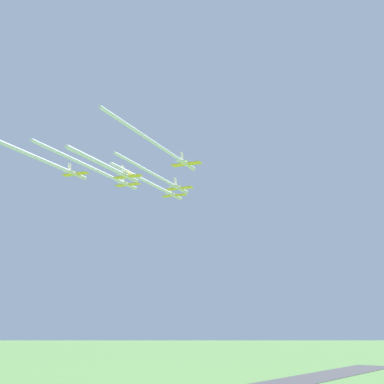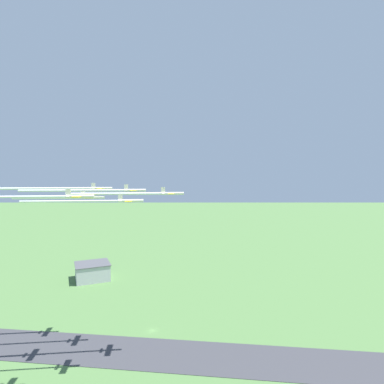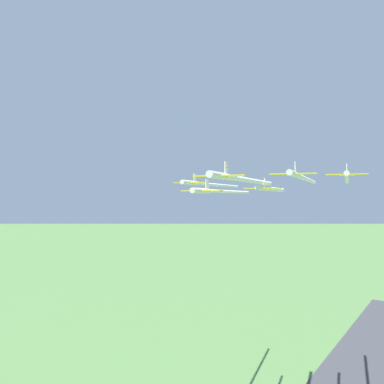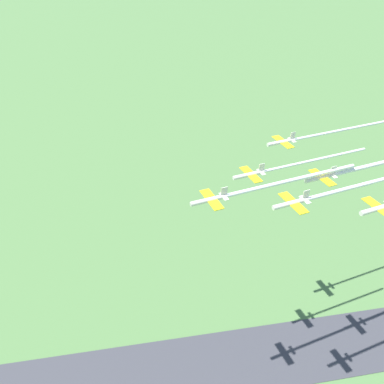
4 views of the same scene
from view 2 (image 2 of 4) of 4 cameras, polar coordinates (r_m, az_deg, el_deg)
ground_plane at (r=185.35m, az=-7.60°, el=-24.73°), size 3000.00×3000.00×0.00m
runway_strip at (r=164.30m, az=-3.64°, el=-28.58°), size 261.66×420.62×0.20m
hangar at (r=272.16m, az=-18.43°, el=-14.13°), size 25.27×27.51×13.68m
jet_0 at (r=140.31m, az=-3.92°, el=-0.25°), size 10.30×10.60×3.57m
jet_1 at (r=151.45m, az=-10.95°, el=0.36°), size 10.30×10.60×3.57m
jet_2 at (r=130.41m, az=-11.76°, el=-1.62°), size 10.30×10.60×3.57m
jet_3 at (r=164.58m, az=-16.94°, el=0.70°), size 10.30×10.60×3.57m
jet_4 at (r=143.84m, az=-18.55°, el=-0.95°), size 10.30×10.60×3.57m
jet_5 at (r=122.99m, az=-20.75°, el=-0.77°), size 10.30×10.60×3.57m
smoke_trail_0 at (r=141.88m, az=-14.60°, el=-0.32°), size 14.25×41.14×1.11m
smoke_trail_1 at (r=156.93m, az=-21.86°, el=0.27°), size 16.39×47.80×1.09m
smoke_trail_2 at (r=135.23m, az=-22.28°, el=-1.64°), size 13.07×38.15×0.86m
smoke_trail_3 at (r=173.56m, az=-27.35°, el=0.59°), size 17.80×51.86×1.21m
smoke_trail_4 at (r=149.39m, az=-25.93°, el=-0.98°), size 10.32×28.51×1.29m
smoke_trail_5 at (r=132.88m, az=-32.42°, el=-0.79°), size 14.98×43.92×0.91m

